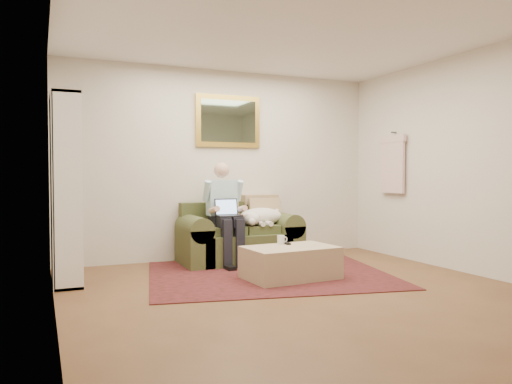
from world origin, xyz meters
TOP-DOWN VIEW (x-y plane):
  - room_shell at (0.00, 0.35)m, footprint 4.51×5.00m
  - rug at (0.07, 1.13)m, footprint 3.09×2.67m
  - sofa at (0.06, 2.07)m, footprint 1.57×0.80m
  - seated_man at (-0.17, 1.92)m, footprint 0.52×0.74m
  - laptop at (-0.17, 1.86)m, footprint 0.30×0.24m
  - sleeping_dog at (0.34, 1.99)m, footprint 0.65×0.41m
  - ottoman at (0.19, 0.83)m, footprint 1.04×0.70m
  - coffee_mug at (0.17, 1.05)m, footprint 0.08×0.08m
  - tv_remote at (0.24, 1.02)m, footprint 0.07×0.16m
  - bookshelf at (-2.10, 1.60)m, footprint 0.28×0.80m
  - wall_mirror at (0.06, 2.47)m, footprint 0.94×0.04m
  - hanging_shirt at (2.19, 1.60)m, footprint 0.06×0.52m

SIDE VIEW (x-z plane):
  - rug at x=0.07m, z-range 0.00..0.01m
  - ottoman at x=0.19m, z-range 0.00..0.36m
  - sofa at x=0.06m, z-range -0.20..0.74m
  - tv_remote at x=0.24m, z-range 0.36..0.38m
  - coffee_mug at x=0.17m, z-range 0.36..0.46m
  - sleeping_dog at x=0.34m, z-range 0.48..0.72m
  - seated_man at x=-0.17m, z-range 0.00..1.32m
  - laptop at x=-0.17m, z-range 0.58..0.80m
  - bookshelf at x=-2.10m, z-range 0.00..2.00m
  - room_shell at x=0.00m, z-range 0.00..2.61m
  - hanging_shirt at x=2.19m, z-range 0.90..1.80m
  - wall_mirror at x=0.06m, z-range 1.54..2.26m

